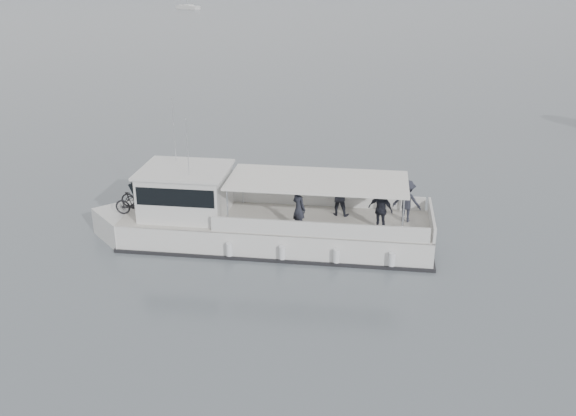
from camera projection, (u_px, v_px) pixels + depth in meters
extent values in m
plane|color=#555D64|center=(197.00, 233.00, 28.10)|extent=(1400.00, 1400.00, 0.00)
cube|color=silver|center=(276.00, 234.00, 26.92)|extent=(13.16, 7.51, 1.38)
cube|color=silver|center=(131.00, 225.00, 27.73)|extent=(3.26, 3.26, 1.38)
cube|color=beige|center=(276.00, 219.00, 26.66)|extent=(13.16, 7.51, 0.06)
cube|color=black|center=(276.00, 243.00, 27.08)|extent=(13.40, 7.71, 0.19)
cube|color=silver|center=(326.00, 200.00, 27.80)|extent=(8.04, 2.97, 0.64)
cube|color=silver|center=(318.00, 230.00, 24.79)|extent=(8.04, 2.97, 0.64)
cube|color=silver|center=(432.00, 220.00, 25.73)|extent=(1.25, 3.24, 0.64)
cube|color=silver|center=(186.00, 193.00, 26.79)|extent=(4.17, 3.85, 1.91)
cube|color=black|center=(148.00, 187.00, 26.94)|extent=(1.46, 2.70, 1.23)
cube|color=black|center=(185.00, 185.00, 26.67)|extent=(3.99, 3.82, 0.74)
cube|color=silver|center=(184.00, 170.00, 26.41)|extent=(4.44, 4.12, 0.11)
cube|color=silver|center=(318.00, 181.00, 25.78)|extent=(7.88, 5.45, 0.09)
cylinder|color=silver|center=(228.00, 210.00, 25.18)|extent=(0.08, 0.08, 1.75)
cylinder|color=silver|center=(243.00, 185.00, 27.91)|extent=(0.08, 0.08, 1.75)
cylinder|color=silver|center=(403.00, 220.00, 24.31)|extent=(0.08, 0.08, 1.75)
cylinder|color=silver|center=(401.00, 192.00, 27.04)|extent=(0.08, 0.08, 1.75)
cylinder|color=silver|center=(174.00, 130.00, 26.85)|extent=(0.04, 0.04, 2.76)
cylinder|color=silver|center=(188.00, 148.00, 25.23)|extent=(0.04, 0.04, 2.34)
cylinder|color=silver|center=(229.00, 249.00, 25.38)|extent=(0.33, 0.33, 0.53)
cylinder|color=silver|center=(282.00, 253.00, 25.11)|extent=(0.33, 0.33, 0.53)
cylinder|color=silver|center=(337.00, 256.00, 24.84)|extent=(0.33, 0.33, 0.53)
cylinder|color=silver|center=(392.00, 259.00, 24.57)|extent=(0.33, 0.33, 0.53)
imported|color=black|center=(141.00, 197.00, 27.63)|extent=(1.93, 1.21, 0.96)
imported|color=black|center=(134.00, 204.00, 26.84)|extent=(1.74, 1.01, 1.01)
imported|color=#242630|center=(299.00, 208.00, 25.31)|extent=(0.69, 0.78, 1.79)
imported|color=#242630|center=(339.00, 195.00, 26.68)|extent=(1.08, 1.00, 1.79)
imported|color=#242630|center=(380.00, 210.00, 25.19)|extent=(1.04, 1.06, 1.79)
imported|color=#242630|center=(407.00, 201.00, 26.04)|extent=(1.33, 1.17, 1.79)
cube|color=silver|center=(188.00, 7.00, 134.01)|extent=(4.85, 5.07, 0.75)
cube|color=silver|center=(188.00, 6.00, 133.89)|extent=(2.36, 2.38, 0.45)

